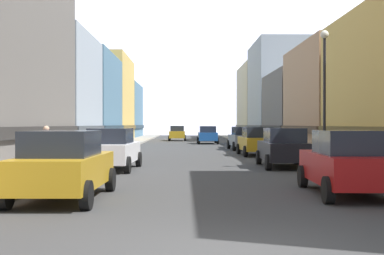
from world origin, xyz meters
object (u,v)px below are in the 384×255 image
object	(u,v)px
car_right_2	(257,141)
pedestrian_0	(46,149)
car_left_0	(64,165)
car_right_0	(348,162)
car_driving_1	(177,133)
streetlamp_right	(325,77)
car_right_1	(284,147)
car_driving_0	(208,135)
car_right_3	(243,138)
car_left_1	(112,149)

from	to	relation	value
car_right_2	pedestrian_0	bearing A→B (deg)	-131.86
car_left_0	car_right_0	xyz separation A→B (m)	(7.60, 0.77, 0.00)
car_right_0	car_driving_1	world-z (taller)	same
streetlamp_right	car_right_0	bearing A→B (deg)	-100.92
car_right_1	car_right_0	bearing A→B (deg)	-90.01
car_left_0	car_right_0	size ratio (longest dim) A/B	0.99
car_driving_0	car_driving_1	size ratio (longest dim) A/B	1.00
car_right_2	car_right_3	xyz separation A→B (m)	(0.00, 7.27, 0.00)
car_left_0	pedestrian_0	size ratio (longest dim) A/B	2.55
car_right_2	pedestrian_0	distance (m)	15.06
pedestrian_0	car_left_0	bearing A→B (deg)	-71.71
car_right_3	car_right_0	bearing A→B (deg)	-90.01
car_right_0	car_left_1	bearing A→B (deg)	133.96
car_right_3	car_right_2	bearing A→B (deg)	-90.01
car_driving_1	pedestrian_0	distance (m)	40.95
streetlamp_right	car_left_1	bearing A→B (deg)	-178.96
car_right_0	car_right_3	bearing A→B (deg)	89.99
car_left_1	pedestrian_0	distance (m)	2.75
car_right_0	streetlamp_right	world-z (taller)	streetlamp_right
car_right_3	streetlamp_right	xyz separation A→B (m)	(1.55, -17.08, 3.09)
pedestrian_0	streetlamp_right	size ratio (longest dim) A/B	0.30
car_right_0	car_driving_0	bearing A→B (deg)	93.35
car_right_2	car_right_3	size ratio (longest dim) A/B	0.99
streetlamp_right	car_driving_1	bearing A→B (deg)	100.04
car_right_1	car_driving_1	bearing A→B (deg)	98.05
car_right_3	streetlamp_right	distance (m)	17.42
car_right_0	car_right_3	xyz separation A→B (m)	(0.00, 25.12, 0.00)
car_right_3	pedestrian_0	distance (m)	21.04
streetlamp_right	car_right_2	bearing A→B (deg)	98.97
car_driving_0	streetlamp_right	size ratio (longest dim) A/B	0.75
car_right_3	car_driving_1	xyz separation A→B (m)	(-5.40, 22.19, 0.00)
car_left_0	pedestrian_0	distance (m)	7.80
car_left_1	streetlamp_right	world-z (taller)	streetlamp_right
car_left_0	car_driving_0	distance (m)	38.71
car_left_1	car_right_2	xyz separation A→B (m)	(7.60, 9.97, 0.00)
car_right_1	car_right_2	size ratio (longest dim) A/B	1.00
car_left_0	car_left_1	bearing A→B (deg)	90.01
car_left_0	car_left_1	distance (m)	8.65
car_right_3	car_left_0	bearing A→B (deg)	-106.36
car_right_1	streetlamp_right	world-z (taller)	streetlamp_right
car_driving_0	car_right_0	bearing A→B (deg)	-86.65
streetlamp_right	car_right_1	bearing A→B (deg)	144.40
car_right_2	car_left_0	bearing A→B (deg)	-112.20
car_right_1	car_right_3	distance (m)	15.96
car_right_1	streetlamp_right	distance (m)	3.63
car_driving_1	car_driving_0	bearing A→B (deg)	-71.85
car_left_0	car_right_3	world-z (taller)	same
car_left_1	pedestrian_0	bearing A→B (deg)	-153.04
car_left_1	car_right_1	world-z (taller)	same
car_driving_0	car_right_1	bearing A→B (deg)	-85.57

